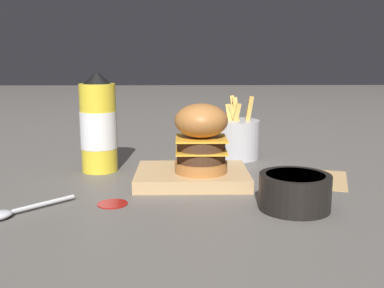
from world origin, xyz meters
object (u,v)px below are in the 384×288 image
at_px(burger, 201,137).
at_px(fries_basket, 234,138).
at_px(side_bowl, 295,191).
at_px(spoon, 8,213).
at_px(serving_board, 192,176).
at_px(ketchup_bottle, 99,126).

height_order(burger, fries_basket, burger).
height_order(burger, side_bowl, burger).
distance_m(fries_basket, spoon, 0.55).
distance_m(serving_board, fries_basket, 0.24).
height_order(fries_basket, side_bowl, fries_basket).
relative_size(burger, side_bowl, 1.15).
bearing_deg(serving_board, side_bowl, 134.82).
relative_size(ketchup_bottle, fries_basket, 1.41).
bearing_deg(ketchup_bottle, spoon, 72.35).
distance_m(burger, spoon, 0.35).
height_order(side_bowl, spoon, side_bowl).
xyz_separation_m(burger, side_bowl, (-0.14, 0.14, -0.06)).
distance_m(fries_basket, side_bowl, 0.37).
height_order(serving_board, spoon, serving_board).
distance_m(ketchup_bottle, fries_basket, 0.32).
relative_size(serving_board, spoon, 1.76).
bearing_deg(burger, serving_board, -38.39).
relative_size(ketchup_bottle, side_bowl, 1.85).
height_order(burger, ketchup_bottle, ketchup_bottle).
height_order(serving_board, burger, burger).
bearing_deg(burger, side_bowl, 134.10).
height_order(serving_board, side_bowl, side_bowl).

